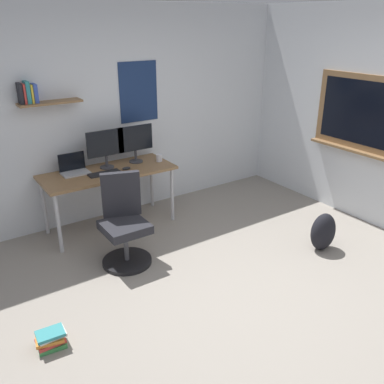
# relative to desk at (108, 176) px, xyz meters

# --- Properties ---
(ground_plane) EXTENTS (5.20, 5.20, 0.00)m
(ground_plane) POSITION_rel_desk_xyz_m (0.34, -2.04, -0.66)
(ground_plane) COLOR gray
(ground_plane) RESTS_ON ground
(wall_back) EXTENTS (5.00, 0.30, 2.60)m
(wall_back) POSITION_rel_desk_xyz_m (0.34, 0.41, 0.64)
(wall_back) COLOR silver
(wall_back) RESTS_ON ground
(desk) EXTENTS (1.56, 0.66, 0.73)m
(desk) POSITION_rel_desk_xyz_m (0.00, 0.00, 0.00)
(desk) COLOR olive
(desk) RESTS_ON ground
(office_chair) EXTENTS (0.53, 0.55, 0.95)m
(office_chair) POSITION_rel_desk_xyz_m (-0.20, -0.81, -0.26)
(office_chair) COLOR black
(office_chair) RESTS_ON ground
(laptop) EXTENTS (0.31, 0.21, 0.23)m
(laptop) POSITION_rel_desk_xyz_m (-0.35, 0.15, 0.12)
(laptop) COLOR #ADAFB5
(laptop) RESTS_ON desk
(monitor_primary) EXTENTS (0.46, 0.17, 0.46)m
(monitor_primary) POSITION_rel_desk_xyz_m (0.04, 0.11, 0.34)
(monitor_primary) COLOR #38383D
(monitor_primary) RESTS_ON desk
(monitor_secondary) EXTENTS (0.46, 0.17, 0.46)m
(monitor_secondary) POSITION_rel_desk_xyz_m (0.43, 0.11, 0.34)
(monitor_secondary) COLOR #38383D
(monitor_secondary) RESTS_ON desk
(keyboard) EXTENTS (0.37, 0.13, 0.02)m
(keyboard) POSITION_rel_desk_xyz_m (-0.08, -0.08, 0.08)
(keyboard) COLOR black
(keyboard) RESTS_ON desk
(computer_mouse) EXTENTS (0.10, 0.06, 0.03)m
(computer_mouse) POSITION_rel_desk_xyz_m (0.20, -0.08, 0.09)
(computer_mouse) COLOR #262628
(computer_mouse) RESTS_ON desk
(coffee_mug) EXTENTS (0.08, 0.08, 0.09)m
(coffee_mug) POSITION_rel_desk_xyz_m (0.68, -0.03, 0.11)
(coffee_mug) COLOR silver
(coffee_mug) RESTS_ON desk
(backpack) EXTENTS (0.32, 0.22, 0.44)m
(backpack) POSITION_rel_desk_xyz_m (1.72, -1.83, -0.45)
(backpack) COLOR black
(backpack) RESTS_ON ground
(book_stack_on_floor) EXTENTS (0.24, 0.19, 0.15)m
(book_stack_on_floor) POSITION_rel_desk_xyz_m (-1.25, -1.65, -0.59)
(book_stack_on_floor) COLOR #3D934C
(book_stack_on_floor) RESTS_ON ground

